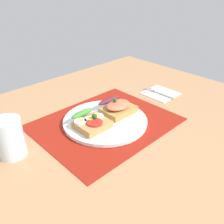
{
  "coord_description": "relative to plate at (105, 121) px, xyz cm",
  "views": [
    {
      "loc": [
        -44.53,
        -49.19,
        41.5
      ],
      "look_at": [
        3.0,
        0.0,
        2.87
      ],
      "focal_mm": 39.0,
      "sensor_mm": 36.0,
      "label": 1
    }
  ],
  "objects": [
    {
      "name": "ground_plane",
      "position": [
        0.0,
        0.0,
        -2.43
      ],
      "size": [
        120.0,
        90.0,
        3.2
      ],
      "primitive_type": "cube",
      "color": "tan"
    },
    {
      "name": "placemat",
      "position": [
        0.0,
        0.0,
        -0.68
      ],
      "size": [
        42.33,
        34.23,
        0.3
      ],
      "primitive_type": "cube",
      "color": "maroon",
      "rests_on": "ground_plane"
    },
    {
      "name": "plate",
      "position": [
        0.0,
        0.0,
        0.0
      ],
      "size": [
        26.82,
        26.82,
        1.07
      ],
      "primitive_type": "cylinder",
      "color": "white",
      "rests_on": "placemat"
    },
    {
      "name": "sandwich_egg_tomato",
      "position": [
        -5.95,
        -0.07,
        2.09
      ],
      "size": [
        9.31,
        10.01,
        4.31
      ],
      "color": "#B0864C",
      "rests_on": "plate"
    },
    {
      "name": "sandwich_salmon",
      "position": [
        5.88,
        0.86,
        2.51
      ],
      "size": [
        10.71,
        9.52,
        5.47
      ],
      "color": "#AF8544",
      "rests_on": "plate"
    },
    {
      "name": "napkin",
      "position": [
        30.76,
        0.88,
        -0.53
      ],
      "size": [
        11.69,
        12.0,
        0.6
      ],
      "primitive_type": "cube",
      "color": "white",
      "rests_on": "ground_plane"
    },
    {
      "name": "fork",
      "position": [
        30.04,
        1.17,
        -0.07
      ],
      "size": [
        1.62,
        13.65,
        0.32
      ],
      "color": "#B7B7BC",
      "rests_on": "napkin"
    },
    {
      "name": "drinking_glass",
      "position": [
        -28.11,
        5.37,
        4.48
      ],
      "size": [
        7.13,
        7.13,
        10.63
      ],
      "primitive_type": "cylinder",
      "color": "silver",
      "rests_on": "ground_plane"
    }
  ]
}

